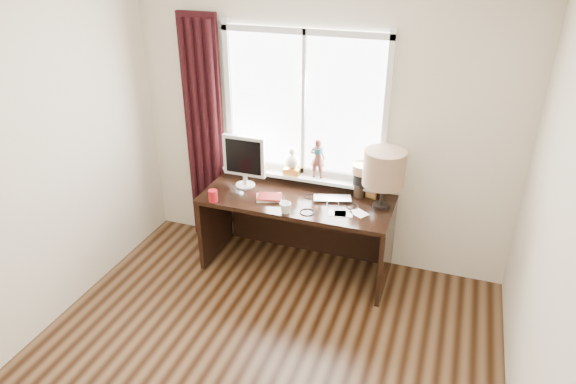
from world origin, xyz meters
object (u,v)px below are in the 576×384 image
at_px(desk, 300,217).
at_px(monitor, 244,158).
at_px(red_cup, 213,196).
at_px(mug, 286,208).
at_px(laptop, 333,199).
at_px(table_lamp, 384,169).

bearing_deg(desk, monitor, -177.23).
relative_size(red_cup, desk, 0.06).
relative_size(mug, red_cup, 0.94).
xyz_separation_m(mug, red_cup, (-0.67, -0.01, 0.00)).
relative_size(laptop, desk, 0.19).
relative_size(desk, monitor, 3.47).
bearing_deg(red_cup, table_lamp, 14.83).
xyz_separation_m(red_cup, desk, (0.67, 0.40, -0.30)).
xyz_separation_m(mug, monitor, (-0.52, 0.36, 0.23)).
relative_size(desk, table_lamp, 3.27).
relative_size(monitor, table_lamp, 0.94).
distance_m(mug, monitor, 0.67).
distance_m(laptop, monitor, 0.88).
xyz_separation_m(mug, table_lamp, (0.74, 0.36, 0.31)).
bearing_deg(mug, desk, 89.30).
bearing_deg(table_lamp, monitor, -179.95).
bearing_deg(desk, mug, -90.70).
height_order(laptop, red_cup, red_cup).
height_order(laptop, desk, laptop).
relative_size(mug, desk, 0.06).
bearing_deg(monitor, table_lamp, 0.05).
height_order(monitor, table_lamp, table_lamp).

